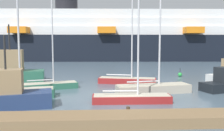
{
  "coord_description": "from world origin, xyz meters",
  "views": [
    {
      "loc": [
        -1.84,
        -16.69,
        4.74
      ],
      "look_at": [
        0.0,
        15.56,
        1.68
      ],
      "focal_mm": 37.34,
      "sensor_mm": 36.0,
      "label": 1
    }
  ],
  "objects_px": {
    "sailboat_3": "(153,87)",
    "channel_buoy_1": "(180,74)",
    "sailboat_1": "(132,97)",
    "fishing_boat_0": "(3,95)",
    "sailboat_2": "(127,79)",
    "fishing_boat_3": "(8,71)",
    "sailboat_0": "(49,84)",
    "cruise_ship": "(144,38)",
    "sailboat_4": "(14,92)"
  },
  "relations": [
    {
      "from": "channel_buoy_1",
      "to": "cruise_ship",
      "type": "relative_size",
      "value": 0.01
    },
    {
      "from": "sailboat_1",
      "to": "sailboat_2",
      "type": "bearing_deg",
      "value": 86.25
    },
    {
      "from": "sailboat_1",
      "to": "channel_buoy_1",
      "type": "distance_m",
      "value": 16.9
    },
    {
      "from": "sailboat_1",
      "to": "cruise_ship",
      "type": "height_order",
      "value": "cruise_ship"
    },
    {
      "from": "sailboat_2",
      "to": "cruise_ship",
      "type": "relative_size",
      "value": 0.08
    },
    {
      "from": "sailboat_3",
      "to": "fishing_boat_3",
      "type": "relative_size",
      "value": 1.11
    },
    {
      "from": "sailboat_2",
      "to": "fishing_boat_0",
      "type": "relative_size",
      "value": 1.42
    },
    {
      "from": "fishing_boat_0",
      "to": "cruise_ship",
      "type": "distance_m",
      "value": 55.98
    },
    {
      "from": "sailboat_1",
      "to": "fishing_boat_0",
      "type": "bearing_deg",
      "value": -171.88
    },
    {
      "from": "sailboat_0",
      "to": "sailboat_2",
      "type": "height_order",
      "value": "sailboat_2"
    },
    {
      "from": "sailboat_1",
      "to": "sailboat_0",
      "type": "bearing_deg",
      "value": 143.21
    },
    {
      "from": "sailboat_4",
      "to": "fishing_boat_3",
      "type": "height_order",
      "value": "sailboat_4"
    },
    {
      "from": "fishing_boat_0",
      "to": "channel_buoy_1",
      "type": "relative_size",
      "value": 5.93
    },
    {
      "from": "sailboat_1",
      "to": "cruise_ship",
      "type": "xyz_separation_m",
      "value": [
        10.75,
        50.63,
        5.95
      ]
    },
    {
      "from": "sailboat_0",
      "to": "sailboat_3",
      "type": "relative_size",
      "value": 0.97
    },
    {
      "from": "sailboat_4",
      "to": "fishing_boat_0",
      "type": "xyz_separation_m",
      "value": [
        0.38,
        -3.3,
        0.44
      ]
    },
    {
      "from": "fishing_boat_0",
      "to": "cruise_ship",
      "type": "xyz_separation_m",
      "value": [
        20.39,
        51.84,
        5.45
      ]
    },
    {
      "from": "sailboat_3",
      "to": "cruise_ship",
      "type": "bearing_deg",
      "value": 70.75
    },
    {
      "from": "sailboat_0",
      "to": "fishing_boat_0",
      "type": "xyz_separation_m",
      "value": [
        -1.79,
        -7.29,
        0.49
      ]
    },
    {
      "from": "sailboat_2",
      "to": "cruise_ship",
      "type": "xyz_separation_m",
      "value": [
        10.02,
        41.77,
        5.89
      ]
    },
    {
      "from": "sailboat_0",
      "to": "sailboat_2",
      "type": "relative_size",
      "value": 0.94
    },
    {
      "from": "sailboat_3",
      "to": "cruise_ship",
      "type": "xyz_separation_m",
      "value": [
        8.16,
        47.2,
        5.86
      ]
    },
    {
      "from": "sailboat_3",
      "to": "sailboat_0",
      "type": "bearing_deg",
      "value": 156.35
    },
    {
      "from": "sailboat_3",
      "to": "sailboat_4",
      "type": "bearing_deg",
      "value": 176.63
    },
    {
      "from": "channel_buoy_1",
      "to": "cruise_ship",
      "type": "bearing_deg",
      "value": 87.31
    },
    {
      "from": "sailboat_4",
      "to": "channel_buoy_1",
      "type": "distance_m",
      "value": 22.62
    },
    {
      "from": "sailboat_1",
      "to": "fishing_boat_0",
      "type": "xyz_separation_m",
      "value": [
        -9.64,
        -1.21,
        0.5
      ]
    },
    {
      "from": "sailboat_0",
      "to": "fishing_boat_3",
      "type": "bearing_deg",
      "value": 125.79
    },
    {
      "from": "sailboat_2",
      "to": "fishing_boat_3",
      "type": "height_order",
      "value": "sailboat_2"
    },
    {
      "from": "sailboat_2",
      "to": "sailboat_4",
      "type": "distance_m",
      "value": 12.71
    },
    {
      "from": "sailboat_4",
      "to": "fishing_boat_0",
      "type": "distance_m",
      "value": 3.35
    },
    {
      "from": "sailboat_1",
      "to": "sailboat_4",
      "type": "relative_size",
      "value": 0.92
    },
    {
      "from": "sailboat_0",
      "to": "channel_buoy_1",
      "type": "bearing_deg",
      "value": 9.12
    },
    {
      "from": "channel_buoy_1",
      "to": "cruise_ship",
      "type": "distance_m",
      "value": 36.91
    },
    {
      "from": "fishing_boat_0",
      "to": "cruise_ship",
      "type": "bearing_deg",
      "value": 56.47
    },
    {
      "from": "sailboat_1",
      "to": "cruise_ship",
      "type": "relative_size",
      "value": 0.07
    },
    {
      "from": "sailboat_2",
      "to": "fishing_boat_0",
      "type": "height_order",
      "value": "sailboat_2"
    },
    {
      "from": "sailboat_3",
      "to": "sailboat_1",
      "type": "bearing_deg",
      "value": -136.51
    },
    {
      "from": "sailboat_0",
      "to": "sailboat_3",
      "type": "height_order",
      "value": "sailboat_3"
    },
    {
      "from": "sailboat_2",
      "to": "sailboat_4",
      "type": "relative_size",
      "value": 1.08
    },
    {
      "from": "sailboat_3",
      "to": "sailboat_4",
      "type": "relative_size",
      "value": 1.04
    },
    {
      "from": "sailboat_0",
      "to": "sailboat_1",
      "type": "bearing_deg",
      "value": -54.52
    },
    {
      "from": "channel_buoy_1",
      "to": "cruise_ship",
      "type": "height_order",
      "value": "cruise_ship"
    },
    {
      "from": "cruise_ship",
      "to": "sailboat_0",
      "type": "bearing_deg",
      "value": -110.23
    },
    {
      "from": "sailboat_2",
      "to": "sailboat_3",
      "type": "xyz_separation_m",
      "value": [
        1.86,
        -5.43,
        0.02
      ]
    },
    {
      "from": "fishing_boat_3",
      "to": "sailboat_2",
      "type": "bearing_deg",
      "value": -18.01
    },
    {
      "from": "sailboat_1",
      "to": "sailboat_2",
      "type": "xyz_separation_m",
      "value": [
        0.73,
        8.86,
        0.07
      ]
    },
    {
      "from": "sailboat_0",
      "to": "fishing_boat_3",
      "type": "distance_m",
      "value": 7.47
    },
    {
      "from": "sailboat_3",
      "to": "channel_buoy_1",
      "type": "bearing_deg",
      "value": 49.82
    },
    {
      "from": "sailboat_3",
      "to": "sailboat_4",
      "type": "distance_m",
      "value": 12.69
    }
  ]
}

